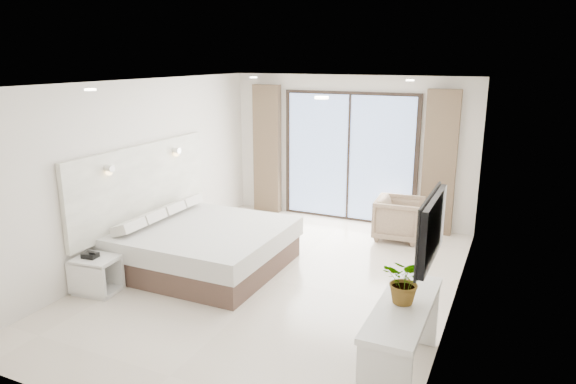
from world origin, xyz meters
name	(u,v)px	position (x,y,z in m)	size (l,w,h in m)	color
ground	(277,281)	(0.00, 0.00, 0.00)	(6.20, 6.20, 0.00)	beige
room_shell	(286,159)	(-0.20, 0.72, 1.58)	(4.62, 6.22, 2.72)	silver
bed	(204,246)	(-1.19, -0.01, 0.33)	(2.23, 2.12, 0.76)	brown
nightstand	(97,275)	(-2.00, -1.30, 0.24)	(0.58, 0.49, 0.48)	silver
phone	(90,255)	(-2.06, -1.33, 0.52)	(0.19, 0.15, 0.06)	black
console_desk	(403,325)	(2.04, -1.49, 0.56)	(0.48, 1.54, 0.77)	silver
plant	(406,286)	(2.04, -1.46, 0.95)	(0.40, 0.45, 0.35)	#33662D
armchair	(399,217)	(1.14, 2.40, 0.39)	(0.77, 0.72, 0.79)	#978463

